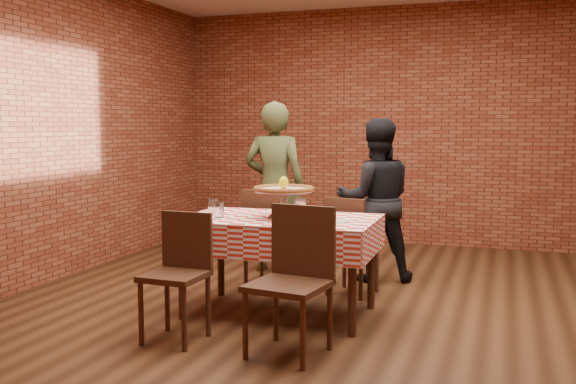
% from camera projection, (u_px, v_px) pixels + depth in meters
% --- Properties ---
extents(ground, '(6.00, 6.00, 0.00)m').
position_uv_depth(ground, '(335.00, 308.00, 5.16)').
color(ground, black).
rests_on(ground, ground).
extents(back_wall, '(5.50, 0.00, 5.50)m').
position_uv_depth(back_wall, '(398.00, 126.00, 7.83)').
color(back_wall, maroon).
rests_on(back_wall, ground).
extents(table, '(1.48, 0.91, 0.75)m').
position_uv_depth(table, '(279.00, 266.00, 4.97)').
color(table, '#462919').
rests_on(table, ground).
extents(tablecloth, '(1.52, 0.94, 0.25)m').
position_uv_depth(tablecloth, '(279.00, 234.00, 4.94)').
color(tablecloth, red).
rests_on(tablecloth, table).
extents(pizza_stand, '(0.59, 0.59, 0.21)m').
position_uv_depth(pizza_stand, '(284.00, 204.00, 4.89)').
color(pizza_stand, silver).
rests_on(pizza_stand, tablecloth).
extents(pizza, '(0.59, 0.59, 0.03)m').
position_uv_depth(pizza, '(284.00, 190.00, 4.88)').
color(pizza, beige).
rests_on(pizza, pizza_stand).
extents(lemon, '(0.09, 0.09, 0.10)m').
position_uv_depth(lemon, '(284.00, 183.00, 4.88)').
color(lemon, yellow).
rests_on(lemon, pizza).
extents(water_glass_left, '(0.08, 0.08, 0.12)m').
position_uv_depth(water_glass_left, '(219.00, 210.00, 4.93)').
color(water_glass_left, white).
rests_on(water_glass_left, tablecloth).
extents(water_glass_right, '(0.08, 0.08, 0.12)m').
position_uv_depth(water_glass_right, '(213.00, 206.00, 5.17)').
color(water_glass_right, white).
rests_on(water_glass_right, tablecloth).
extents(side_plate, '(0.17, 0.17, 0.01)m').
position_uv_depth(side_plate, '(339.00, 221.00, 4.70)').
color(side_plate, white).
rests_on(side_plate, tablecloth).
extents(sweetener_packet_a, '(0.06, 0.05, 0.00)m').
position_uv_depth(sweetener_packet_a, '(351.00, 224.00, 4.58)').
color(sweetener_packet_a, white).
rests_on(sweetener_packet_a, tablecloth).
extents(sweetener_packet_b, '(0.05, 0.04, 0.00)m').
position_uv_depth(sweetener_packet_b, '(356.00, 224.00, 4.57)').
color(sweetener_packet_b, white).
rests_on(sweetener_packet_b, tablecloth).
extents(condiment_caddy, '(0.11, 0.09, 0.12)m').
position_uv_depth(condiment_caddy, '(300.00, 205.00, 5.20)').
color(condiment_caddy, silver).
rests_on(condiment_caddy, tablecloth).
extents(chair_near_left, '(0.40, 0.40, 0.87)m').
position_uv_depth(chair_near_left, '(175.00, 278.00, 4.34)').
color(chair_near_left, '#462919').
rests_on(chair_near_left, ground).
extents(chair_near_right, '(0.52, 0.52, 0.94)m').
position_uv_depth(chair_near_right, '(288.00, 282.00, 4.07)').
color(chair_near_right, '#462919').
rests_on(chair_near_right, ground).
extents(chair_far_left, '(0.43, 0.43, 0.90)m').
position_uv_depth(chair_far_left, '(272.00, 238.00, 5.81)').
color(chair_far_left, '#462919').
rests_on(chair_far_left, ground).
extents(chair_far_right, '(0.45, 0.45, 0.86)m').
position_uv_depth(chair_far_right, '(353.00, 245.00, 5.56)').
color(chair_far_right, '#462919').
rests_on(chair_far_right, ground).
extents(diner_olive, '(0.65, 0.46, 1.70)m').
position_uv_depth(diner_olive, '(275.00, 187.00, 6.38)').
color(diner_olive, '#3E4624').
rests_on(diner_olive, ground).
extents(diner_black, '(0.90, 0.80, 1.53)m').
position_uv_depth(diner_black, '(375.00, 200.00, 6.03)').
color(diner_black, black).
rests_on(diner_black, ground).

